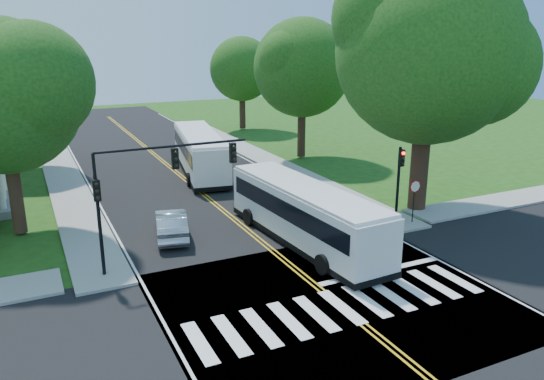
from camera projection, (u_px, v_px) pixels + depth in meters
ground at (335, 302)px, 21.83m from camera, size 140.00×140.00×0.00m
road at (199, 191)px, 37.40m from camera, size 14.00×96.00×0.01m
cross_road at (335, 302)px, 21.82m from camera, size 60.00×12.00×0.01m
center_line at (183, 177)px, 40.86m from camera, size 0.36×70.00×0.01m
edge_line_w at (91, 188)px, 38.04m from camera, size 0.12×70.00×0.01m
edge_line_e at (263, 168)px, 43.68m from camera, size 0.12×70.00×0.01m
crosswalk at (342, 307)px, 21.39m from camera, size 12.60×3.00×0.01m
stop_bar at (381, 271)px, 24.66m from camera, size 6.60×0.40×0.01m
sidewalk_nw at (65, 179)px, 40.00m from camera, size 2.60×40.00×0.15m
sidewalk_ne at (264, 158)px, 46.88m from camera, size 2.60×40.00×0.15m
sidewalk_xe at (532, 196)px, 35.98m from camera, size 20.00×2.60×0.15m
tree_ne_big at (429, 52)px, 30.60m from camera, size 10.80×10.80×14.91m
tree_west_near at (2, 97)px, 27.05m from camera, size 8.00×8.00×11.40m
tree_west_far at (12, 83)px, 41.26m from camera, size 7.60×7.60×10.67m
tree_east_mid at (302, 68)px, 45.15m from camera, size 8.40×8.40×11.93m
tree_east_far at (242, 69)px, 59.69m from camera, size 7.20×7.20×10.34m
signal_nw at (150, 179)px, 23.73m from camera, size 7.15×0.46×5.66m
signal_ne at (399, 175)px, 29.96m from camera, size 0.30×0.46×4.40m
stop_sign at (415, 191)px, 30.16m from camera, size 0.76×0.08×2.53m
bus_lead at (305, 213)px, 27.53m from camera, size 3.45×12.15×3.11m
bus_follow at (200, 151)px, 41.84m from camera, size 4.79×12.75×3.23m
hatchback at (171, 224)px, 28.57m from camera, size 2.52×4.81×1.51m
suv at (315, 199)px, 33.44m from camera, size 2.16×4.35×1.19m
dark_sedan at (276, 177)px, 38.55m from camera, size 2.22×4.42×1.23m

